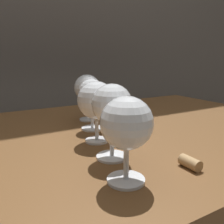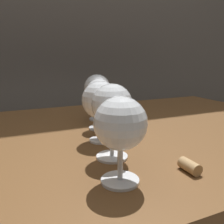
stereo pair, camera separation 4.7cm
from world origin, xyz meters
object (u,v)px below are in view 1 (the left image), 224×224
object	(u,v)px
wine_glass_cabernet	(127,124)
wine_glass_white	(92,93)
wine_glass_pinot	(96,101)
cork	(190,163)
wine_glass_chardonnay	(112,106)
wine_glass_merlot	(87,89)

from	to	relation	value
wine_glass_cabernet	wine_glass_white	distance (m)	0.31
wine_glass_cabernet	wine_glass_pinot	size ratio (longest dim) A/B	0.97
wine_glass_cabernet	cork	distance (m)	0.16
wine_glass_cabernet	wine_glass_white	bearing A→B (deg)	75.46
cork	wine_glass_pinot	bearing A→B (deg)	111.82
wine_glass_pinot	wine_glass_white	world-z (taller)	wine_glass_pinot
cork	wine_glass_white	bearing A→B (deg)	99.50
wine_glass_chardonnay	wine_glass_white	bearing A→B (deg)	76.13
wine_glass_white	cork	size ratio (longest dim) A/B	3.48
wine_glass_pinot	cork	xyz separation A→B (m)	(0.09, -0.22, -0.09)
wine_glass_chardonnay	wine_glass_pinot	world-z (taller)	wine_glass_chardonnay
wine_glass_white	cork	xyz separation A→B (m)	(0.05, -0.32, -0.09)
wine_glass_chardonnay	wine_glass_pinot	size ratio (longest dim) A/B	1.03
wine_glass_cabernet	wine_glass_white	size ratio (longest dim) A/B	0.99
cork	wine_glass_cabernet	bearing A→B (deg)	171.80
wine_glass_chardonnay	wine_glass_white	world-z (taller)	wine_glass_chardonnay
wine_glass_pinot	wine_glass_cabernet	bearing A→B (deg)	-102.28
wine_glass_cabernet	wine_glass_chardonnay	bearing A→B (deg)	74.04
wine_glass_cabernet	wine_glass_merlot	size ratio (longest dim) A/B	0.96
wine_glass_chardonnay	wine_glass_pinot	bearing A→B (deg)	81.17
wine_glass_pinot	cork	distance (m)	0.25
wine_glass_white	wine_glass_merlot	distance (m)	0.11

